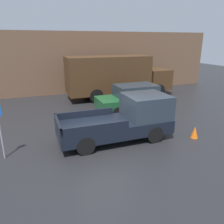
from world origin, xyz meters
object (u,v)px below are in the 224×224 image
(delivery_truck, at_px, (115,75))
(car, at_px, (134,98))
(parking_sign, at_px, (0,128))
(pickup_truck, at_px, (125,119))
(traffic_cone, at_px, (195,132))

(delivery_truck, bearing_deg, car, -92.30)
(car, height_order, parking_sign, parking_sign)
(pickup_truck, distance_m, car, 4.30)
(car, relative_size, delivery_truck, 0.56)
(parking_sign, relative_size, traffic_cone, 3.94)
(pickup_truck, bearing_deg, car, 58.78)
(delivery_truck, height_order, traffic_cone, delivery_truck)
(car, distance_m, traffic_cone, 4.92)
(pickup_truck, xyz_separation_m, delivery_truck, (2.38, 7.42, 0.82))
(delivery_truck, distance_m, parking_sign, 10.65)
(delivery_truck, distance_m, traffic_cone, 8.71)
(traffic_cone, bearing_deg, car, 99.70)
(pickup_truck, distance_m, delivery_truck, 7.84)
(parking_sign, bearing_deg, car, 26.96)
(car, xyz_separation_m, delivery_truck, (0.15, 3.74, 0.91))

